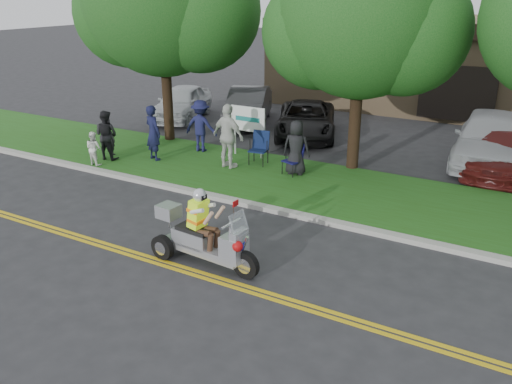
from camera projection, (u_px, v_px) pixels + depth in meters
The scene contains 24 objects.
ground at pixel (205, 262), 11.26m from camera, with size 120.00×120.00×0.00m, color #28282B.
centerline_near at pixel (188, 273), 10.79m from camera, with size 60.00×0.10×0.01m, color gold.
centerline_far at pixel (193, 270), 10.92m from camera, with size 60.00×0.10×0.01m, color gold.
curb at pixel (274, 210), 13.70m from camera, with size 60.00×0.25×0.12m, color #A8A89E.
grass_verge at pixel (310, 185), 15.44m from camera, with size 60.00×4.00×0.10m, color #255316.
commercial_building at pixel (477, 64), 24.95m from camera, with size 18.00×8.20×4.00m.
tree_left at pixel (164, 2), 18.24m from camera, with size 6.62×5.40×7.78m.
tree_mid at pixel (364, 21), 15.27m from camera, with size 5.88×4.80×7.05m.
business_sign at pixel (248, 122), 17.51m from camera, with size 1.25×0.06×1.75m.
trike_scooter at pixel (202, 238), 11.00m from camera, with size 2.50×0.86×1.63m.
lawn_chair_a at pixel (260, 145), 17.00m from camera, with size 0.62×0.64×1.03m.
lawn_chair_b at pixel (295, 156), 16.05m from camera, with size 0.63×0.64×0.95m.
spectator_adult_left at pixel (153, 133), 17.26m from camera, with size 0.64×0.42×1.77m, color #141639.
spectator_adult_mid at pixel (106, 135), 17.35m from camera, with size 0.77×0.60×1.59m, color black.
spectator_adult_right at pixel (228, 136), 16.44m from camera, with size 1.16×0.48×1.98m, color silver.
spectator_chair_a at pixel (201, 126), 18.18m from camera, with size 1.12×0.64×1.73m, color #1A1C49.
spectator_chair_b at pixel (296, 147), 15.92m from camera, with size 0.80×0.52×1.63m, color black.
child_left at pixel (111, 140), 17.91m from camera, with size 0.36×0.24×0.99m, color black.
child_right at pixel (94, 148), 16.87m from camera, with size 0.52×0.40×1.06m, color white.
parked_car_far_left at pixel (182, 103), 23.08m from camera, with size 1.70×4.21×1.44m, color silver.
parked_car_left at pixel (248, 106), 22.43m from camera, with size 1.52×4.37×1.44m, color #313234.
parked_car_mid at pixel (306, 120), 20.46m from camera, with size 2.12×4.60×1.28m, color black.
parked_car_right at pixel (503, 150), 16.56m from camera, with size 1.86×4.58×1.33m, color #521513.
parked_car_far_right at pixel (489, 138), 17.18m from camera, with size 2.02×5.01×1.71m, color #B2B4BA.
Camera 1 is at (5.93, -8.13, 5.36)m, focal length 38.00 mm.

